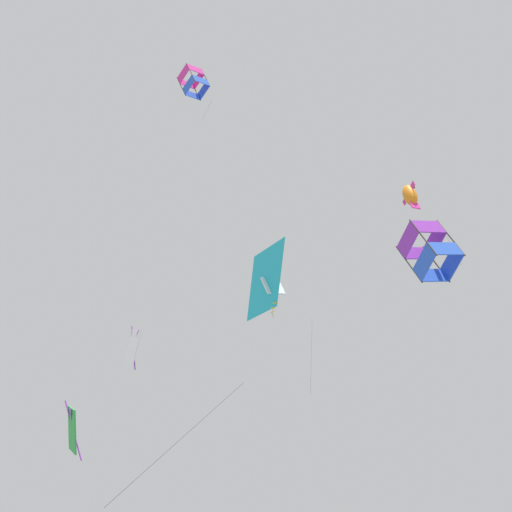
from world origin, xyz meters
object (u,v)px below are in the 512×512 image
kite_box_highest (194,82)px  kite_box_far_centre (430,251)px  kite_fish_near_right (410,195)px  kite_diamond_upper_right (134,349)px  kite_delta_mid_left (267,281)px  kite_diamond_near_left (72,430)px

kite_box_highest → kite_box_far_centre: (-7.88, 0.33, -11.03)m
kite_fish_near_right → kite_diamond_upper_right: (10.94, 3.31, -14.95)m
kite_delta_mid_left → kite_diamond_upper_right: kite_delta_mid_left is taller
kite_fish_near_right → kite_box_far_centre: kite_fish_near_right is taller
kite_diamond_near_left → kite_box_far_centre: bearing=25.0°
kite_diamond_upper_right → kite_box_highest: bearing=-3.6°
kite_box_highest → kite_fish_near_right: bearing=88.2°
kite_diamond_upper_right → kite_box_far_centre: (-8.60, 1.99, 3.17)m
kite_diamond_near_left → kite_box_highest: 14.58m
kite_fish_near_right → kite_box_highest: size_ratio=1.53×
kite_fish_near_right → kite_diamond_upper_right: 18.82m
kite_diamond_upper_right → kite_fish_near_right: bearing=79.7°
kite_box_highest → kite_diamond_near_left: bearing=172.1°
kite_box_far_centre → kite_fish_near_right: bearing=145.0°
kite_delta_mid_left → kite_diamond_near_left: 10.81m
kite_diamond_near_left → kite_fish_near_right: bearing=48.1°
kite_delta_mid_left → kite_box_far_centre: (-4.01, 8.16, -8.17)m
kite_diamond_upper_right → kite_box_highest: kite_box_highest is taller
kite_delta_mid_left → kite_box_highest: 9.19m
kite_diamond_upper_right → kite_box_far_centre: bearing=49.9°
kite_box_far_centre → kite_diamond_near_left: bearing=-141.6°
kite_fish_near_right → kite_box_far_centre: bearing=-35.1°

